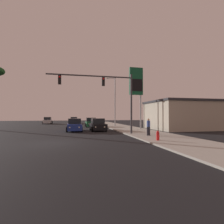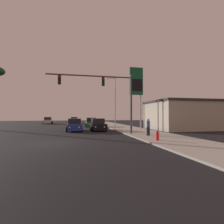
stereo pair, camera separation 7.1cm
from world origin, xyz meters
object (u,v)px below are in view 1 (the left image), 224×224
(car_white, at_px, (74,121))
(pedestrian_on_sidewalk, at_px, (148,126))
(car_blue, at_px, (74,125))
(car_black, at_px, (98,125))
(traffic_light_mast, at_px, (107,90))
(street_lamp, at_px, (114,99))
(fire_hydrant, at_px, (158,136))
(gas_station_sign, at_px, (136,85))
(car_silver, at_px, (48,121))
(car_green, at_px, (91,123))

(car_white, xyz_separation_m, pedestrian_on_sidewalk, (7.08, -30.04, 0.27))
(car_blue, bearing_deg, car_white, -91.47)
(car_blue, bearing_deg, car_black, 179.65)
(traffic_light_mast, bearing_deg, car_blue, 121.30)
(street_lamp, relative_size, fire_hydrant, 11.84)
(gas_station_sign, relative_size, fire_hydrant, 11.84)
(car_silver, bearing_deg, car_black, 111.23)
(car_silver, xyz_separation_m, fire_hydrant, (12.86, -33.13, -0.27))
(car_blue, relative_size, car_black, 1.00)
(car_blue, height_order, car_black, same)
(car_white, height_order, traffic_light_mast, traffic_light_mast)
(car_blue, bearing_deg, car_green, -111.49)
(gas_station_sign, xyz_separation_m, fire_hydrant, (-2.43, -11.45, -6.13))
(car_blue, bearing_deg, street_lamp, -135.28)
(car_black, distance_m, pedestrian_on_sidewalk, 8.78)
(traffic_light_mast, bearing_deg, pedestrian_on_sidewalk, -30.98)
(car_white, xyz_separation_m, car_black, (3.15, -22.19, 0.00))
(car_black, relative_size, street_lamp, 0.48)
(car_blue, bearing_deg, traffic_light_mast, 119.81)
(street_lamp, bearing_deg, gas_station_sign, -77.01)
(traffic_light_mast, distance_m, pedestrian_on_sidewalk, 5.72)
(street_lamp, xyz_separation_m, gas_station_sign, (1.63, -7.07, 1.50))
(gas_station_sign, bearing_deg, car_silver, 125.20)
(car_black, relative_size, pedestrian_on_sidewalk, 2.60)
(car_green, height_order, car_black, same)
(car_green, bearing_deg, fire_hydrant, 100.55)
(car_blue, xyz_separation_m, car_silver, (-6.44, 22.14, 0.00))
(car_silver, relative_size, fire_hydrant, 5.72)
(car_silver, bearing_deg, car_green, 121.81)
(car_black, bearing_deg, car_white, -83.75)
(traffic_light_mast, height_order, pedestrian_on_sidewalk, traffic_light_mast)
(fire_hydrant, bearing_deg, car_blue, 120.33)
(car_silver, distance_m, fire_hydrant, 35.54)
(pedestrian_on_sidewalk, bearing_deg, car_green, 104.36)
(gas_station_sign, xyz_separation_m, pedestrian_on_sidewalk, (-1.78, -8.25, -5.58))
(car_silver, distance_m, gas_station_sign, 27.16)
(car_silver, bearing_deg, car_white, 178.76)
(car_green, height_order, street_lamp, street_lamp)
(car_white, relative_size, fire_hydrant, 5.69)
(pedestrian_on_sidewalk, bearing_deg, car_silver, 114.30)
(car_blue, distance_m, fire_hydrant, 12.74)
(traffic_light_mast, distance_m, fire_hydrant, 7.57)
(street_lamp, bearing_deg, car_green, 171.14)
(car_silver, bearing_deg, pedestrian_on_sidewalk, 112.07)
(car_green, xyz_separation_m, car_black, (0.16, -8.13, 0.00))
(car_white, xyz_separation_m, car_silver, (-6.43, -0.11, 0.00))
(car_green, xyz_separation_m, car_blue, (-2.98, -8.20, 0.00))
(car_green, distance_m, car_blue, 8.72)
(gas_station_sign, distance_m, fire_hydrant, 13.22)
(car_white, distance_m, gas_station_sign, 24.24)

